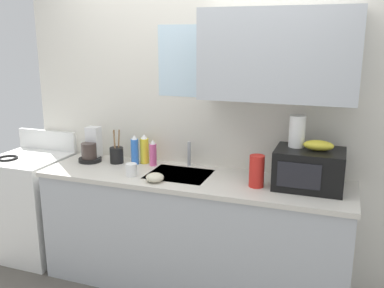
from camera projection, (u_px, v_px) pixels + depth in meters
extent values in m
cube|color=silver|center=(207.00, 122.00, 3.38)|extent=(3.10, 0.10, 2.50)
cube|color=#B2B7BC|center=(278.00, 55.00, 2.87)|extent=(1.06, 0.32, 0.62)
cube|color=silver|center=(192.00, 61.00, 3.26)|extent=(0.56, 0.02, 0.55)
cube|color=#B2B7BC|center=(192.00, 234.00, 3.26)|extent=(2.30, 0.60, 0.86)
cube|color=beige|center=(192.00, 179.00, 3.15)|extent=(2.33, 0.63, 0.03)
cube|color=#9EA0A5|center=(179.00, 183.00, 3.22)|extent=(0.46, 0.38, 0.14)
cylinder|color=#B2B5BA|center=(189.00, 154.00, 3.38)|extent=(0.03, 0.03, 0.20)
cube|color=white|center=(32.00, 206.00, 3.76)|extent=(0.60, 0.60, 0.90)
torus|color=black|center=(8.00, 158.00, 3.59)|extent=(0.17, 0.17, 0.02)
cube|color=white|center=(47.00, 140.00, 3.88)|extent=(0.60, 0.04, 0.18)
cube|color=black|center=(309.00, 169.00, 2.89)|extent=(0.46, 0.34, 0.27)
cube|color=black|center=(299.00, 176.00, 2.74)|extent=(0.28, 0.01, 0.17)
ellipsoid|color=gold|center=(319.00, 145.00, 2.83)|extent=(0.20, 0.11, 0.07)
cylinder|color=white|center=(297.00, 131.00, 2.90)|extent=(0.11, 0.11, 0.22)
cylinder|color=black|center=(90.00, 160.00, 3.52)|extent=(0.19, 0.19, 0.03)
cylinder|color=#3F332D|center=(89.00, 151.00, 3.50)|extent=(0.12, 0.12, 0.13)
cube|color=silver|center=(94.00, 142.00, 3.55)|extent=(0.11, 0.09, 0.26)
cylinder|color=#E55999|center=(153.00, 155.00, 3.40)|extent=(0.06, 0.06, 0.18)
cone|color=white|center=(153.00, 142.00, 3.37)|extent=(0.04, 0.04, 0.04)
cylinder|color=yellow|center=(144.00, 151.00, 3.46)|extent=(0.07, 0.07, 0.21)
cone|color=white|center=(144.00, 137.00, 3.43)|extent=(0.05, 0.05, 0.04)
cylinder|color=blue|center=(135.00, 152.00, 3.44)|extent=(0.06, 0.06, 0.21)
cone|color=white|center=(134.00, 137.00, 3.41)|extent=(0.05, 0.05, 0.04)
cylinder|color=red|center=(257.00, 171.00, 2.91)|extent=(0.10, 0.10, 0.22)
cylinder|color=white|center=(131.00, 170.00, 3.15)|extent=(0.08, 0.08, 0.09)
cylinder|color=black|center=(117.00, 155.00, 3.47)|extent=(0.11, 0.11, 0.13)
cylinder|color=olive|center=(114.00, 144.00, 3.45)|extent=(0.02, 0.03, 0.24)
cylinder|color=olive|center=(119.00, 144.00, 3.45)|extent=(0.03, 0.03, 0.24)
cylinder|color=olive|center=(115.00, 145.00, 3.43)|extent=(0.03, 0.03, 0.24)
ellipsoid|color=beige|center=(155.00, 177.00, 3.03)|extent=(0.13, 0.13, 0.06)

